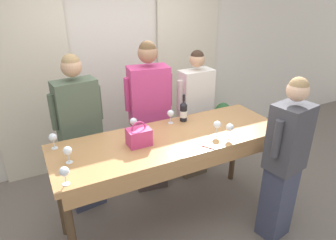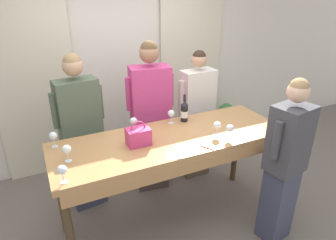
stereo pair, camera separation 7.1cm
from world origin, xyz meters
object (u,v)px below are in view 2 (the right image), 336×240
at_px(handbag, 138,136).
at_px(host_pouring, 285,164).
at_px(tasting_bar, 173,148).
at_px(wine_glass_front_mid, 217,126).
at_px(guest_pink_top, 151,119).
at_px(guest_olive_jacket, 82,134).
at_px(wine_glass_front_right, 62,170).
at_px(wine_glass_center_right, 134,121).
at_px(wine_glass_front_left, 53,136).
at_px(wine_glass_back_left, 67,150).
at_px(guest_cream_sweater, 197,116).
at_px(potted_plant, 226,119).
at_px(wine_glass_center_mid, 230,129).
at_px(wine_glass_center_left, 171,114).
at_px(wine_bottle, 184,111).

distance_m(handbag, host_pouring, 1.40).
bearing_deg(tasting_bar, handbag, 175.38).
distance_m(wine_glass_front_mid, guest_pink_top, 0.94).
bearing_deg(guest_olive_jacket, wine_glass_front_right, -106.96).
relative_size(wine_glass_center_right, guest_olive_jacket, 0.08).
xyz_separation_m(wine_glass_front_mid, guest_pink_top, (-0.36, 0.85, -0.20)).
height_order(wine_glass_front_left, wine_glass_back_left, same).
relative_size(wine_glass_front_left, guest_cream_sweater, 0.09).
relative_size(wine_glass_front_left, guest_olive_jacket, 0.08).
bearing_deg(potted_plant, wine_glass_center_right, -151.67).
bearing_deg(guest_pink_top, wine_glass_front_right, -138.20).
bearing_deg(wine_glass_center_right, handbag, -101.13).
bearing_deg(guest_pink_top, potted_plant, 22.03).
distance_m(wine_glass_center_mid, guest_cream_sweater, 1.02).
height_order(guest_pink_top, host_pouring, guest_pink_top).
bearing_deg(wine_glass_center_mid, wine_glass_center_left, 121.55).
relative_size(wine_glass_front_right, wine_glass_center_right, 1.00).
distance_m(wine_glass_center_mid, guest_olive_jacket, 1.58).
bearing_deg(wine_glass_front_left, wine_glass_front_right, -90.17).
height_order(handbag, potted_plant, handbag).
bearing_deg(tasting_bar, wine_glass_center_mid, -26.97).
bearing_deg(potted_plant, guest_olive_jacket, -165.00).
height_order(tasting_bar, guest_olive_jacket, guest_olive_jacket).
bearing_deg(wine_glass_front_right, guest_olive_jacket, 73.04).
bearing_deg(wine_glass_center_mid, handbag, 161.62).
bearing_deg(handbag, guest_olive_jacket, 121.24).
xyz_separation_m(wine_glass_center_right, wine_glass_back_left, (-0.70, -0.30, -0.00)).
height_order(wine_glass_center_left, wine_glass_back_left, same).
bearing_deg(wine_glass_front_left, wine_glass_center_mid, -19.90).
height_order(wine_glass_center_left, wine_glass_center_right, same).
relative_size(wine_glass_center_left, guest_pink_top, 0.08).
bearing_deg(guest_pink_top, wine_glass_front_left, -160.53).
distance_m(wine_glass_front_left, wine_glass_center_right, 0.77).
height_order(wine_glass_front_mid, guest_olive_jacket, guest_olive_jacket).
height_order(tasting_bar, wine_glass_center_right, wine_glass_center_right).
bearing_deg(potted_plant, wine_glass_front_left, -159.01).
relative_size(wine_bottle, wine_glass_center_left, 2.02).
xyz_separation_m(wine_glass_center_left, guest_olive_jacket, (-0.90, 0.39, -0.23)).
bearing_deg(guest_cream_sweater, guest_olive_jacket, 180.00).
xyz_separation_m(wine_bottle, guest_pink_top, (-0.23, 0.40, -0.20)).
distance_m(wine_glass_front_right, wine_glass_center_mid, 1.55).
distance_m(wine_glass_front_mid, guest_olive_jacket, 1.46).
relative_size(wine_glass_front_left, potted_plant, 0.23).
xyz_separation_m(tasting_bar, wine_bottle, (0.29, 0.31, 0.22)).
relative_size(tasting_bar, wine_glass_center_mid, 15.40).
bearing_deg(wine_glass_back_left, wine_glass_center_mid, -9.73).
distance_m(wine_glass_center_right, guest_cream_sweater, 1.10).
height_order(handbag, wine_glass_back_left, handbag).
xyz_separation_m(wine_glass_front_left, wine_glass_front_mid, (1.48, -0.45, -0.00)).
height_order(guest_olive_jacket, host_pouring, guest_olive_jacket).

